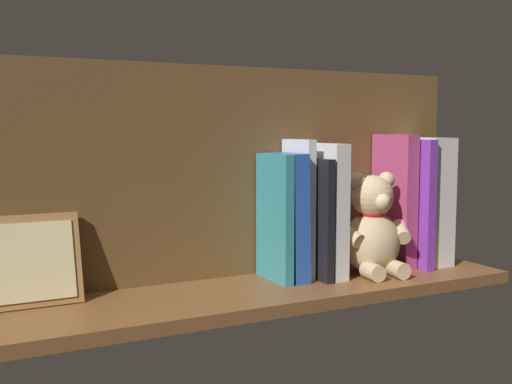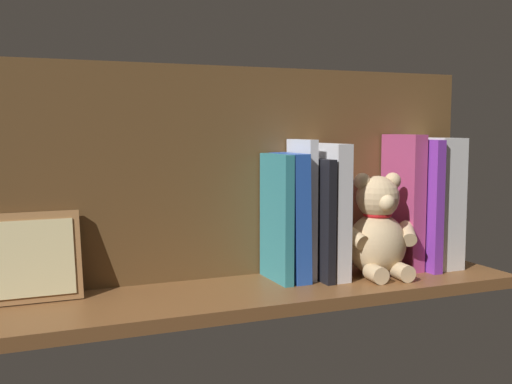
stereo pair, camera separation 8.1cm
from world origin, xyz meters
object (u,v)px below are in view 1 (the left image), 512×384
picture_frame_leaning (34,261)px  dictionary_thick_white (424,201)px  teddy_bear (372,229)px  book_0 (409,203)px

picture_frame_leaning → dictionary_thick_white: bearing=177.4°
teddy_bear → dictionary_thick_white: bearing=-161.7°
picture_frame_leaning → teddy_bear: bearing=173.7°
dictionary_thick_white → teddy_bear: (15.63, 3.28, -4.41)cm
book_0 → teddy_bear: bearing=13.9°
dictionary_thick_white → picture_frame_leaning: (76.95, -3.50, -5.95)cm
book_0 → picture_frame_leaning: 72.96cm
dictionary_thick_white → picture_frame_leaning: size_ratio=1.79×
book_0 → teddy_bear: 12.39cm
dictionary_thick_white → picture_frame_leaning: dictionary_thick_white is taller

